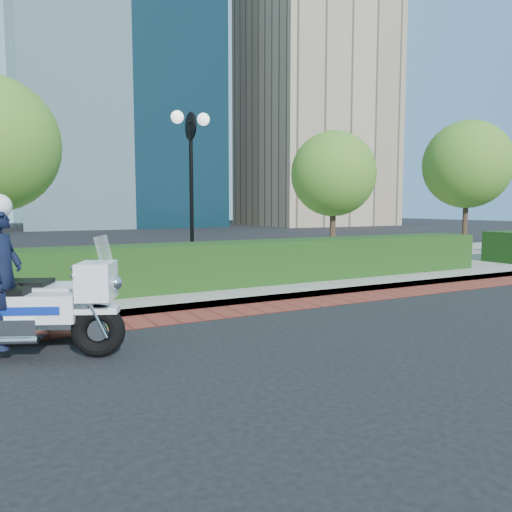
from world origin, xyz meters
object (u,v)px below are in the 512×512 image
tree_d (467,165)px  tree_c (333,174)px  police_motorcycle (24,298)px  lamppost (191,168)px

tree_d → tree_c: bearing=-180.0°
tree_d → police_motorcycle: 17.55m
tree_d → police_motorcycle: size_ratio=2.08×
police_motorcycle → lamppost: bearing=72.1°
tree_c → police_motorcycle: (-9.76, -5.95, -2.32)m
tree_c → tree_d: 6.52m
lamppost → police_motorcycle: bearing=-132.5°
police_motorcycle → tree_d: bearing=44.7°
lamppost → tree_c: 5.65m
lamppost → police_motorcycle: 6.69m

